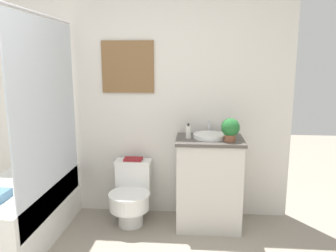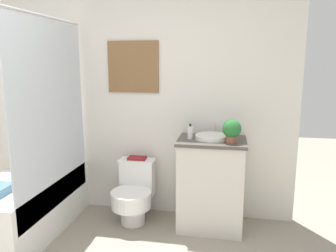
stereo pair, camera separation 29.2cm
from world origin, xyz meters
name	(u,v)px [view 1 (the left image)]	position (x,y,z in m)	size (l,w,h in m)	color
wall_back	(125,96)	(0.00, 2.01, 1.26)	(3.38, 0.07, 2.50)	silver
shower_area	(21,207)	(-0.84, 1.33, 0.31)	(0.67, 1.30, 1.98)	white
toilet	(131,195)	(0.10, 1.71, 0.30)	(0.40, 0.53, 0.61)	white
vanity	(209,182)	(0.87, 1.72, 0.44)	(0.64, 0.48, 0.88)	beige
sink	(210,136)	(0.87, 1.75, 0.90)	(0.32, 0.35, 0.13)	white
soap_bottle	(188,132)	(0.66, 1.72, 0.95)	(0.05, 0.05, 0.14)	silver
potted_plant	(230,129)	(1.04, 1.62, 1.00)	(0.17, 0.17, 0.21)	brown
book_on_tank	(133,159)	(0.10, 1.85, 0.62)	(0.18, 0.12, 0.02)	maroon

